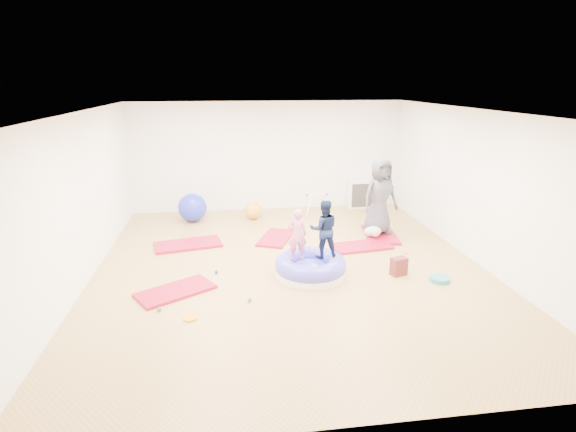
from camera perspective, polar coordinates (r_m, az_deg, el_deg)
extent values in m
cube|color=tan|center=(8.29, 0.29, -6.56)|extent=(7.00, 8.00, 0.01)
cube|color=white|center=(7.62, 0.32, 13.14)|extent=(7.00, 8.00, 0.01)
cube|color=white|center=(11.73, -2.53, 7.55)|extent=(7.00, 0.01, 2.80)
cube|color=white|center=(4.15, 8.42, -10.52)|extent=(7.00, 0.01, 2.80)
cube|color=white|center=(8.12, -24.94, 1.77)|extent=(0.01, 8.00, 2.80)
cube|color=white|center=(9.02, 22.93, 3.39)|extent=(0.01, 8.00, 2.80)
cube|color=#A20623|center=(7.58, -14.08, -9.23)|extent=(1.35, 1.15, 0.05)
cube|color=#A20623|center=(9.56, -12.58, -3.55)|extent=(1.45, 0.93, 0.06)
cube|color=#A20623|center=(9.73, -1.58, -2.79)|extent=(0.95, 1.27, 0.05)
cube|color=#A20623|center=(9.36, 9.28, -3.81)|extent=(1.27, 0.76, 0.05)
cube|color=#A20623|center=(10.14, 11.61, -2.30)|extent=(0.80, 1.35, 0.05)
cylinder|color=white|center=(7.96, 2.86, -7.06)|extent=(1.22, 1.22, 0.14)
torus|color=#4A47D2|center=(7.91, 2.88, -6.22)|extent=(1.26, 1.26, 0.33)
ellipsoid|color=#4A47D2|center=(7.94, 2.87, -6.74)|extent=(0.67, 0.67, 0.30)
imported|color=pink|center=(7.63, 1.16, -2.04)|extent=(0.34, 0.23, 0.92)
imported|color=#111D3C|center=(7.75, 4.59, -1.34)|extent=(0.53, 0.42, 1.04)
imported|color=#474653|center=(9.94, 11.60, 2.47)|extent=(0.92, 0.71, 1.66)
ellipsoid|color=silver|center=(9.87, 10.71, -1.93)|extent=(0.39, 0.25, 0.22)
sphere|color=#F4A179|center=(9.71, 11.05, -2.12)|extent=(0.18, 0.18, 0.18)
sphere|color=#FFA803|center=(9.20, 14.74, -4.48)|extent=(0.07, 0.07, 0.07)
sphere|color=#37872F|center=(8.99, 0.20, -4.41)|extent=(0.07, 0.07, 0.07)
sphere|color=#37872F|center=(7.10, -4.89, -10.55)|extent=(0.07, 0.07, 0.07)
sphere|color=#FFA803|center=(10.22, -13.40, -2.22)|extent=(0.07, 0.07, 0.07)
sphere|color=#37872F|center=(7.08, -16.03, -11.31)|extent=(0.07, 0.07, 0.07)
sphere|color=#212DD6|center=(8.13, -9.10, -7.01)|extent=(0.07, 0.07, 0.07)
sphere|color=#37872F|center=(7.75, -0.89, -8.03)|extent=(0.07, 0.07, 0.07)
sphere|color=#212DD6|center=(11.09, -12.04, 1.05)|extent=(0.69, 0.69, 0.69)
sphere|color=orange|center=(11.11, -4.49, 0.72)|extent=(0.43, 0.43, 0.43)
cylinder|color=white|center=(11.25, 2.69, 1.28)|extent=(0.19, 0.20, 0.52)
cylinder|color=white|center=(11.67, 2.29, 1.85)|extent=(0.19, 0.20, 0.52)
cylinder|color=white|center=(11.34, 5.07, 1.36)|extent=(0.19, 0.20, 0.52)
cylinder|color=white|center=(11.76, 4.60, 1.93)|extent=(0.19, 0.20, 0.52)
cylinder|color=white|center=(11.44, 3.68, 2.70)|extent=(0.50, 0.03, 0.03)
sphere|color=red|center=(11.40, 2.45, 2.66)|extent=(0.06, 0.06, 0.06)
sphere|color=#212DD6|center=(11.50, 4.91, 2.74)|extent=(0.06, 0.06, 0.06)
cube|color=white|center=(12.23, 9.31, 2.79)|extent=(0.73, 0.36, 0.73)
cube|color=#373636|center=(12.08, 9.55, 2.59)|extent=(0.63, 0.02, 0.63)
cube|color=white|center=(12.19, 9.38, 2.73)|extent=(0.02, 0.25, 0.64)
cube|color=white|center=(12.19, 9.38, 2.73)|extent=(0.64, 0.25, 0.02)
cylinder|color=teal|center=(8.17, 18.69, -7.60)|extent=(0.34, 0.34, 0.08)
cube|color=maroon|center=(8.17, 13.89, -6.23)|extent=(0.31, 0.24, 0.32)
cylinder|color=#FFA803|center=(6.77, -12.32, -12.55)|extent=(0.20, 0.20, 0.03)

